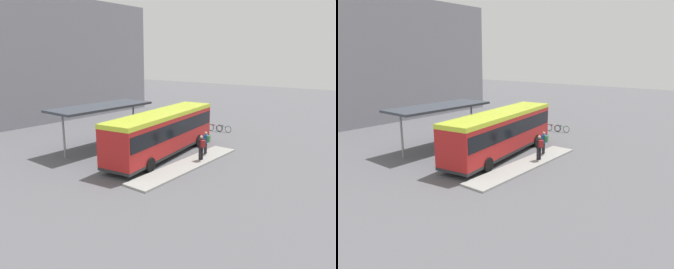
{
  "view_description": "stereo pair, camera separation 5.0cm",
  "coord_description": "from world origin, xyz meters",
  "views": [
    {
      "loc": [
        -18.33,
        -14.99,
        7.28
      ],
      "look_at": [
        0.58,
        0.0,
        1.48
      ],
      "focal_mm": 35.0,
      "sensor_mm": 36.0,
      "label": 1
    },
    {
      "loc": [
        -18.3,
        -15.03,
        7.28
      ],
      "look_at": [
        0.58,
        0.0,
        1.48
      ],
      "focal_mm": 35.0,
      "sensor_mm": 36.0,
      "label": 2
    }
  ],
  "objects": [
    {
      "name": "curb_island",
      "position": [
        -0.91,
        -2.86,
        0.06
      ],
      "size": [
        10.48,
        1.8,
        0.12
      ],
      "color": "#9E9E99",
      "rests_on": "ground_plane"
    },
    {
      "name": "station_building",
      "position": [
        3.5,
        25.09,
        6.85
      ],
      "size": [
        26.67,
        15.66,
        13.69
      ],
      "color": "gray",
      "rests_on": "ground_plane"
    },
    {
      "name": "bicycle_red",
      "position": [
        9.41,
        1.05,
        0.34
      ],
      "size": [
        0.48,
        1.57,
        0.68
      ],
      "rotation": [
        0.0,
        0.0,
        -1.53
      ],
      "color": "black",
      "rests_on": "ground_plane"
    },
    {
      "name": "bicycle_green",
      "position": [
        9.67,
        0.2,
        0.34
      ],
      "size": [
        0.48,
        1.58,
        0.68
      ],
      "rotation": [
        0.0,
        0.0,
        -1.53
      ],
      "color": "black",
      "rests_on": "ground_plane"
    },
    {
      "name": "pedestrian_companion",
      "position": [
        0.46,
        -3.1,
        1.13
      ],
      "size": [
        0.52,
        0.56,
        1.77
      ],
      "rotation": [
        0.0,
        0.0,
        1.16
      ],
      "color": "#232328",
      "rests_on": "curb_island"
    },
    {
      "name": "potted_planter_near_shelter",
      "position": [
        2.09,
        2.58,
        0.64
      ],
      "size": [
        0.83,
        0.83,
        1.23
      ],
      "color": "slate",
      "rests_on": "ground_plane"
    },
    {
      "name": "potted_planter_far_side",
      "position": [
        -1.11,
        2.87,
        0.61
      ],
      "size": [
        0.73,
        0.73,
        1.17
      ],
      "color": "slate",
      "rests_on": "ground_plane"
    },
    {
      "name": "city_bus",
      "position": [
        0.01,
        0.0,
        1.92
      ],
      "size": [
        11.89,
        4.08,
        3.29
      ],
      "rotation": [
        0.0,
        0.0,
        0.14
      ],
      "color": "red",
      "rests_on": "ground_plane"
    },
    {
      "name": "pedestrian_waiting",
      "position": [
        1.96,
        -2.56,
        1.09
      ],
      "size": [
        0.45,
        0.49,
        1.69
      ],
      "rotation": [
        0.0,
        0.0,
        1.77
      ],
      "color": "#232328",
      "rests_on": "curb_island"
    },
    {
      "name": "station_shelter",
      "position": [
        -1.45,
        5.16,
        3.31
      ],
      "size": [
        8.44,
        3.25,
        3.46
      ],
      "color": "#383D47",
      "rests_on": "ground_plane"
    },
    {
      "name": "ground_plane",
      "position": [
        0.0,
        0.0,
        0.0
      ],
      "size": [
        120.0,
        120.0,
        0.0
      ],
      "primitive_type": "plane",
      "color": "#5B5B60"
    }
  ]
}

